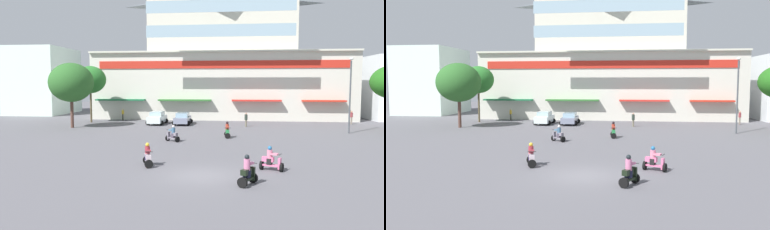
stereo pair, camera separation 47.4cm
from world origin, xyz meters
TOP-DOWN VIEW (x-y plane):
  - ground_plane at (0.00, 13.00)m, footprint 128.00×128.00m
  - colonial_building at (-0.00, 35.75)m, footprint 36.68×15.80m
  - flank_building_left at (-30.15, 39.07)m, footprint 8.55×11.30m
  - plaza_tree_0 at (-16.70, 20.29)m, footprint 5.07×4.89m
  - plaza_tree_2 at (-16.72, 26.07)m, footprint 4.03×3.88m
  - parked_car_0 at (-7.70, 24.96)m, footprint 2.33×4.36m
  - parked_car_1 at (-4.50, 25.04)m, footprint 2.31×4.33m
  - scooter_rider_0 at (-3.53, 1.98)m, footprint 0.93×1.45m
  - scooter_rider_1 at (-3.54, 11.59)m, footprint 1.38×1.19m
  - scooter_rider_2 at (1.19, 14.50)m, footprint 0.62×1.45m
  - scooter_rider_3 at (3.96, 1.61)m, footprint 1.44×0.99m
  - scooter_rider_4 at (2.46, -1.70)m, footprint 1.09×1.39m
  - pedestrian_0 at (16.42, 27.41)m, footprint 0.37×0.37m
  - pedestrian_1 at (-13.30, 28.80)m, footprint 0.46×0.46m
  - pedestrian_2 at (3.26, 23.52)m, footprint 0.39×0.39m
  - streetlamp_near at (13.55, 18.90)m, footprint 0.40×0.40m

SIDE VIEW (x-z plane):
  - ground_plane at x=0.00m, z-range 0.00..0.00m
  - scooter_rider_0 at x=-3.53m, z-range -0.13..1.32m
  - scooter_rider_3 at x=3.96m, z-range -0.13..1.33m
  - scooter_rider_1 at x=-3.54m, z-range -0.13..1.34m
  - scooter_rider_2 at x=1.19m, z-range -0.15..1.37m
  - scooter_rider_4 at x=2.46m, z-range -0.14..1.46m
  - parked_car_1 at x=-4.50m, z-range 0.01..1.48m
  - parked_car_0 at x=-7.70m, z-range 0.00..1.60m
  - pedestrian_2 at x=3.26m, z-range 0.11..1.77m
  - pedestrian_1 at x=-13.30m, z-range 0.12..1.76m
  - pedestrian_0 at x=16.42m, z-range 0.14..1.84m
  - streetlamp_near at x=13.55m, z-range 0.58..8.30m
  - plaza_tree_0 at x=-16.70m, z-range 1.48..8.92m
  - flank_building_left at x=-30.15m, z-range 0.00..10.96m
  - plaza_tree_2 at x=-16.72m, z-range 1.89..9.24m
  - colonial_building at x=0.00m, z-range -1.52..17.47m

